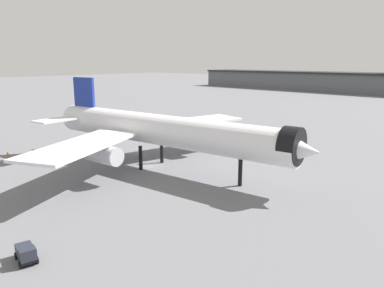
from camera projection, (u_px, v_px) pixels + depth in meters
ground at (150, 166)px, 73.75m from camera, size 900.00×900.00×0.00m
airliner_near_gate at (160, 131)px, 70.58m from camera, size 61.81×56.42×17.12m
terminal_building at (316, 81)px, 264.29m from camera, size 187.55×50.20×24.92m
service_truck_front at (204, 128)px, 106.80m from camera, size 4.34×5.96×3.00m
baggage_tug_wing at (26, 253)px, 38.26m from camera, size 3.51×2.60×1.85m
traffic_cone_near_nose at (142, 133)px, 105.90m from camera, size 0.47×0.47×0.59m
traffic_cone_wingtip at (8, 153)px, 82.39m from camera, size 0.58×0.58×0.73m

